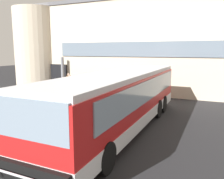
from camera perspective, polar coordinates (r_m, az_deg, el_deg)
ground_plane at (r=14.72m, az=-6.63°, el=-5.09°), size 80.00×90.00×0.02m
bay_paint_stripes at (r=10.31m, az=-9.04°, el=-11.55°), size 4.40×3.96×0.01m
terminal_building at (r=25.13m, az=5.63°, el=10.33°), size 21.60×13.80×8.13m
entry_support_column at (r=21.94m, az=-12.04°, el=3.74°), size 0.28×0.28×3.11m
bus_main_foreground at (r=10.92m, az=2.03°, el=-2.93°), size 3.13×12.11×2.70m
passenger_near_column at (r=21.38m, az=-10.59°, el=1.96°), size 0.41×0.48×1.68m
passenger_by_doorway at (r=20.14m, az=-10.33°, el=1.50°), size 0.40×0.50×1.68m
passenger_at_curb_edge at (r=19.87m, az=-7.89°, el=1.56°), size 0.58×0.44×1.68m
safety_bollard_yellow at (r=17.79m, az=-1.11°, el=-0.96°), size 0.18×0.18×0.90m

